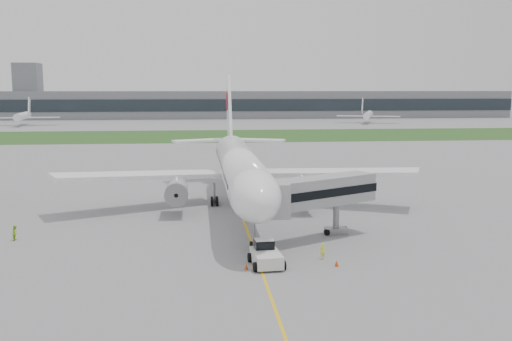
{
  "coord_description": "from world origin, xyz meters",
  "views": [
    {
      "loc": [
        -5.36,
        -68.7,
        15.75
      ],
      "look_at": [
        1.93,
        2.0,
        5.4
      ],
      "focal_mm": 40.0,
      "sensor_mm": 36.0,
      "label": 1
    }
  ],
  "objects": [
    {
      "name": "distant_aircraft_right",
      "position": [
        70.92,
        180.76,
        0.0
      ],
      "size": [
        34.76,
        32.83,
        10.68
      ],
      "primitive_type": null,
      "rotation": [
        0.0,
        0.0,
        -0.36
      ],
      "color": "white",
      "rests_on": "ground"
    },
    {
      "name": "pushback_tug",
      "position": [
        0.56,
        -19.68,
        0.98
      ],
      "size": [
        3.11,
        4.35,
        2.13
      ],
      "rotation": [
        0.0,
        0.0,
        0.08
      ],
      "color": "silver",
      "rests_on": "ground"
    },
    {
      "name": "jet_bridge",
      "position": [
        6.4,
        -11.95,
        4.99
      ],
      "size": [
        13.64,
        10.19,
        6.74
      ],
      "rotation": [
        0.0,
        0.0,
        0.5
      ],
      "color": "#A2A3A5",
      "rests_on": "ground"
    },
    {
      "name": "apron_markings",
      "position": [
        0.0,
        -5.0,
        0.0
      ],
      "size": [
        70.0,
        70.0,
        0.04
      ],
      "primitive_type": null,
      "color": "yellow",
      "rests_on": "ground"
    },
    {
      "name": "ground",
      "position": [
        0.0,
        0.0,
        0.0
      ],
      "size": [
        600.0,
        600.0,
        0.0
      ],
      "primitive_type": "plane",
      "color": "#949497",
      "rests_on": "ground"
    },
    {
      "name": "distant_aircraft_left",
      "position": [
        -78.24,
        179.65,
        0.0
      ],
      "size": [
        32.65,
        29.62,
        11.34
      ],
      "primitive_type": null,
      "rotation": [
        0.0,
        0.0,
        0.12
      ],
      "color": "white",
      "rests_on": "ground"
    },
    {
      "name": "ground_crew_near",
      "position": [
        6.0,
        -18.49,
        0.77
      ],
      "size": [
        0.67,
        0.58,
        1.53
      ],
      "primitive_type": "imported",
      "rotation": [
        0.0,
        0.0,
        3.62
      ],
      "color": "#F1FF2A",
      "rests_on": "ground"
    },
    {
      "name": "safety_cone_left",
      "position": [
        -1.29,
        -20.86,
        0.27
      ],
      "size": [
        0.39,
        0.39,
        0.54
      ],
      "primitive_type": "cone",
      "color": "#E13E0B",
      "rests_on": "ground"
    },
    {
      "name": "airliner",
      "position": [
        0.0,
        4.87,
        5.66
      ],
      "size": [
        48.13,
        53.95,
        17.88
      ],
      "color": "white",
      "rests_on": "ground"
    },
    {
      "name": "terminal_building",
      "position": [
        0.0,
        229.87,
        7.0
      ],
      "size": [
        320.0,
        22.3,
        14.0
      ],
      "color": "slate",
      "rests_on": "ground"
    },
    {
      "name": "control_tower",
      "position": [
        -90.0,
        232.0,
        0.0
      ],
      "size": [
        12.0,
        12.0,
        56.0
      ],
      "primitive_type": null,
      "color": "slate",
      "rests_on": "ground"
    },
    {
      "name": "grass_strip",
      "position": [
        0.0,
        120.0,
        0.01
      ],
      "size": [
        600.0,
        50.0,
        0.02
      ],
      "primitive_type": "cube",
      "color": "#2A551F",
      "rests_on": "ground"
    },
    {
      "name": "safety_cone_right",
      "position": [
        6.79,
        -20.78,
        0.28
      ],
      "size": [
        0.4,
        0.4,
        0.55
      ],
      "primitive_type": "cone",
      "color": "#E13E0B",
      "rests_on": "ground"
    },
    {
      "name": "ground_crew_far",
      "position": [
        -24.38,
        -8.7,
        0.79
      ],
      "size": [
        0.67,
        0.82,
        1.57
      ],
      "primitive_type": "imported",
      "rotation": [
        0.0,
        0.0,
        1.46
      ],
      "color": "#93DC24",
      "rests_on": "ground"
    }
  ]
}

